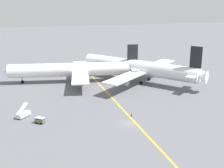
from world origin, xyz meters
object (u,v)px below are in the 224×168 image
object	(u,v)px
airliner_being_pushed	(139,68)
gse_stair_truck_yellow	(23,114)
pushback_tug	(78,68)
ground_crew_ramp_agent_by_cones	(131,114)
gse_baggage_cart_trailing	(40,120)
airliner_at_gate_left	(75,70)

from	to	relation	value
airliner_being_pushed	gse_stair_truck_yellow	world-z (taller)	airliner_being_pushed
pushback_tug	ground_crew_ramp_agent_by_cones	distance (m)	61.42
airliner_being_pushed	gse_baggage_cart_trailing	distance (m)	53.41
pushback_tug	gse_baggage_cart_trailing	world-z (taller)	pushback_tug
airliner_at_gate_left	gse_baggage_cart_trailing	distance (m)	42.63
airliner_being_pushed	pushback_tug	distance (m)	33.80
pushback_tug	ground_crew_ramp_agent_by_cones	xyz separation A→B (m)	(6.10, -61.12, -0.49)
airliner_being_pushed	ground_crew_ramp_agent_by_cones	distance (m)	38.78
gse_stair_truck_yellow	gse_baggage_cart_trailing	bearing A→B (deg)	-51.44
airliner_at_gate_left	pushback_tug	distance (m)	20.54
gse_stair_truck_yellow	pushback_tug	bearing A→B (deg)	65.04
ground_crew_ramp_agent_by_cones	airliner_being_pushed	bearing A→B (deg)	66.68
airliner_at_gate_left	gse_stair_truck_yellow	xyz separation A→B (m)	(-20.30, -33.60, -4.16)
airliner_at_gate_left	airliner_being_pushed	xyz separation A→B (m)	(25.81, -6.16, 0.73)
gse_baggage_cart_trailing	airliner_at_gate_left	bearing A→B (deg)	68.30
pushback_tug	gse_stair_truck_yellow	bearing A→B (deg)	-114.96
airliner_being_pushed	gse_baggage_cart_trailing	xyz separation A→B (m)	(-41.49, -33.25, -5.06)
airliner_being_pushed	gse_stair_truck_yellow	size ratio (longest dim) A/B	10.09
ground_crew_ramp_agent_by_cones	airliner_at_gate_left	bearing A→B (deg)	104.34
pushback_tug	gse_stair_truck_yellow	world-z (taller)	gse_stair_truck_yellow
pushback_tug	airliner_being_pushed	bearing A→B (deg)	-50.45
ground_crew_ramp_agent_by_cones	pushback_tug	bearing A→B (deg)	95.70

